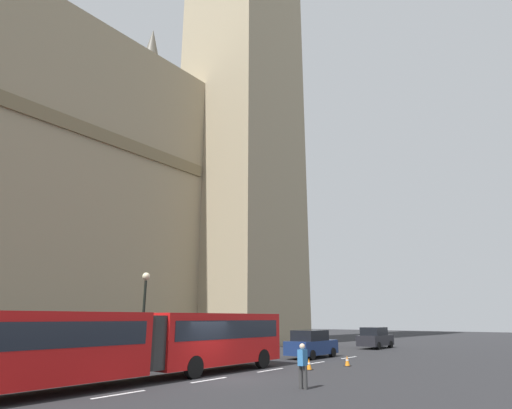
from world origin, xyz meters
TOP-DOWN VIEW (x-y plane):
  - ground_plane at (0.00, 0.00)m, footprint 160.00×160.00m
  - lane_centre_marking at (-0.66, 0.00)m, footprint 29.80×0.16m
  - clock_tower at (20.20, 15.98)m, footprint 12.62×12.62m
  - articulated_bus at (-2.91, 1.99)m, footprint 17.53×2.54m
  - sedan_lead at (11.32, 1.90)m, footprint 4.40×1.86m
  - sedan_trailing at (23.02, 2.18)m, footprint 4.40×1.86m
  - traffic_cone_west at (5.31, -1.54)m, footprint 0.36×0.36m
  - traffic_cone_middle at (8.26, -2.30)m, footprint 0.36×0.36m
  - street_lamp at (0.43, 6.50)m, footprint 0.44×0.44m
  - pedestrian_near_cones at (-0.14, -4.59)m, footprint 0.41×0.36m

SIDE VIEW (x-z plane):
  - ground_plane at x=0.00m, z-range 0.00..0.00m
  - lane_centre_marking at x=-0.66m, z-range 0.00..0.01m
  - traffic_cone_west at x=5.31m, z-range -0.01..0.57m
  - traffic_cone_middle at x=8.26m, z-range -0.01..0.57m
  - pedestrian_near_cones at x=-0.14m, z-range 0.07..1.76m
  - sedan_lead at x=11.32m, z-range -0.01..1.84m
  - sedan_trailing at x=23.02m, z-range -0.01..1.84m
  - articulated_bus at x=-2.91m, z-range 0.30..3.20m
  - street_lamp at x=0.43m, z-range 0.42..5.69m
  - clock_tower at x=20.20m, z-range 1.78..77.17m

